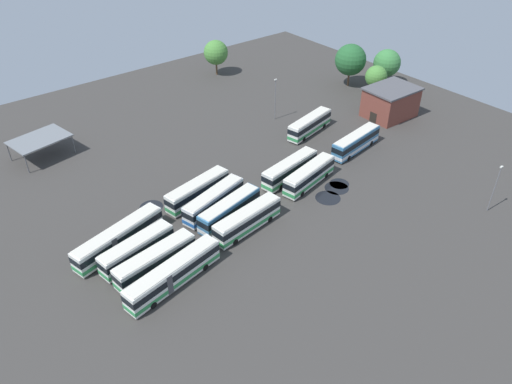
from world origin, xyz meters
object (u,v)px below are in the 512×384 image
bus_row0_slot3 (119,238)px  tree_north_edge (376,77)px  bus_row2_slot1 (290,169)px  lamp_post_by_building (495,187)px  lamp_post_near_entrance (275,98)px  bus_row1_slot3 (198,190)px  bus_row1_slot0 (247,220)px  bus_row1_slot2 (214,201)px  bus_row3_slot3 (310,124)px  bus_row0_slot0 (173,274)px  tree_east_edge (216,52)px  bus_row1_slot1 (230,210)px  tree_northwest (387,63)px  bus_row0_slot2 (137,250)px  bus_row3_slot0 (356,142)px  bus_row2_slot0 (309,175)px  maintenance_shelter (39,139)px  depot_building (390,102)px  bus_row0_slot1 (155,261)px  tree_south_edge (351,60)px

bus_row0_slot3 → tree_north_edge: size_ratio=2.03×
bus_row2_slot1 → lamp_post_by_building: (18.55, -27.24, 2.73)m
bus_row2_slot1 → lamp_post_near_entrance: bearing=55.8°
bus_row1_slot3 → lamp_post_by_building: 47.28m
bus_row1_slot0 → bus_row1_slot2: (-1.16, 7.25, -0.00)m
bus_row3_slot3 → lamp_post_by_building: 37.59m
bus_row3_slot3 → tree_north_edge: size_ratio=1.65×
bus_row2_slot1 → bus_row0_slot3: bearing=177.0°
bus_row0_slot0 → tree_east_edge: tree_east_edge is taller
bus_row0_slot3 → bus_row1_slot1: 17.19m
tree_east_edge → tree_north_edge: tree_east_edge is taller
tree_east_edge → tree_northwest: (28.61, -31.08, -0.42)m
bus_row3_slot3 → bus_row0_slot2: bearing=-164.9°
bus_row2_slot1 → tree_northwest: (46.60, 16.84, 3.45)m
bus_row3_slot0 → bus_row2_slot0: bearing=-169.3°
maintenance_shelter → tree_northwest: bearing=-13.0°
bus_row3_slot3 → tree_north_edge: bearing=8.4°
bus_row3_slot0 → depot_building: (17.07, 5.63, 1.36)m
bus_row1_slot0 → bus_row3_slot0: 31.56m
bus_row0_slot1 → bus_row1_slot2: same height
lamp_post_by_building → tree_south_edge: tree_south_edge is taller
lamp_post_by_building → lamp_post_near_entrance: bearing=96.7°
bus_row2_slot1 → tree_northwest: size_ratio=1.46×
tree_south_edge → lamp_post_near_entrance: bearing=-174.4°
bus_row1_slot1 → lamp_post_near_entrance: bearing=38.0°
bus_row3_slot0 → tree_east_edge: tree_east_edge is taller
bus_row0_slot0 → tree_south_edge: (68.47, 31.43, 4.60)m
bus_row0_slot1 → maintenance_shelter: bearing=91.8°
bus_row0_slot2 → bus_row0_slot3: size_ratio=0.78×
bus_row0_slot0 → bus_row3_slot3: (44.04, 19.65, -0.00)m
bus_row2_slot1 → tree_south_edge: 44.87m
lamp_post_near_entrance → tree_north_edge: (25.73, -5.67, -0.05)m
bus_row1_slot1 → tree_north_edge: size_ratio=1.63×
bus_row0_slot0 → bus_row1_slot1: same height
bus_row3_slot3 → bus_row1_slot1: bearing=-156.5°
bus_row1_slot1 → bus_row1_slot2: same height
depot_building → tree_north_edge: size_ratio=1.48×
bus_row2_slot0 → depot_building: size_ratio=1.11×
bus_row0_slot0 → bus_row1_slot2: size_ratio=1.21×
tree_northwest → bus_row2_slot0: bearing=-155.7°
maintenance_shelter → lamp_post_by_building: size_ratio=1.33×
bus_row1_slot2 → bus_row2_slot1: size_ratio=0.99×
bus_row3_slot0 → lamp_post_by_building: bearing=-85.3°
lamp_post_near_entrance → tree_north_edge: lamp_post_near_entrance is taller
bus_row1_slot1 → bus_row2_slot0: (16.57, -0.68, 0.00)m
bus_row0_slot1 → bus_row0_slot2: same height
bus_row0_slot2 → bus_row1_slot1: bearing=-2.6°
bus_row0_slot1 → tree_northwest: bearing=16.5°
tree_northwest → bus_row1_slot2: bearing=-165.4°
bus_row0_slot0 → bus_row1_slot0: 15.17m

